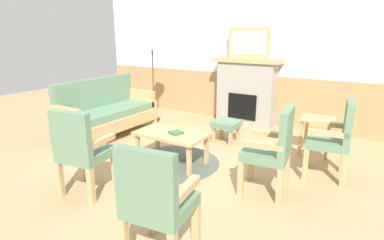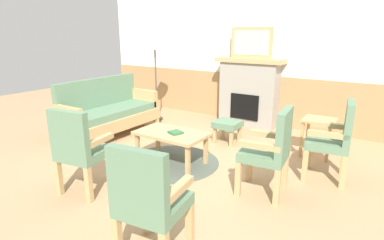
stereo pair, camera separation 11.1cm
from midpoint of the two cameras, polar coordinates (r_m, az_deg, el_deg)
ground_plane at (r=4.30m, az=-1.84°, el=-8.14°), size 14.00×14.00×0.00m
wall_back at (r=6.25m, az=12.14°, el=11.48°), size 7.20×0.14×2.70m
fireplace at (r=6.10m, az=10.92°, el=5.21°), size 1.30×0.44×1.28m
framed_picture at (r=6.01m, az=11.38°, el=13.74°), size 0.80×0.04×0.56m
couch at (r=5.57m, az=-14.39°, el=1.30°), size 0.70×1.80×0.98m
coffee_table at (r=4.23m, az=-3.09°, el=-2.97°), size 0.96×0.56×0.44m
round_rug at (r=4.37m, az=-3.02°, el=-7.72°), size 1.32×1.32×0.01m
book_on_table at (r=4.16m, az=-2.29°, el=-2.31°), size 0.21×0.20×0.03m
footstool at (r=5.09m, az=7.14°, el=-1.01°), size 0.40×0.40×0.36m
armchair_near_fireplace at (r=4.11m, az=25.41°, el=-2.85°), size 0.54×0.54×0.98m
armchair_by_window_left at (r=3.50m, az=15.13°, el=-4.98°), size 0.53×0.53×0.98m
armchair_front_left at (r=3.58m, az=-19.12°, el=-4.79°), size 0.55×0.55×0.98m
armchair_front_center at (r=2.43m, az=-6.67°, el=-14.13°), size 0.54×0.54×0.98m
side_table at (r=4.85m, az=22.85°, el=-1.16°), size 0.44×0.44×0.55m
floor_lamp_by_couch at (r=6.26m, az=-6.32°, el=13.02°), size 0.36×0.36×1.68m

